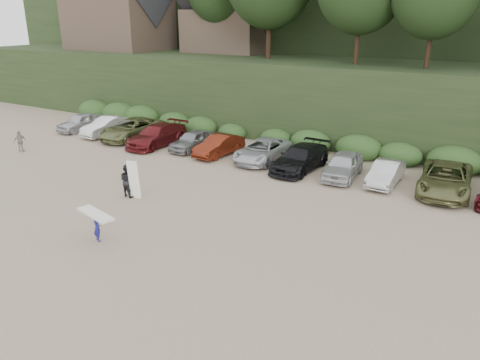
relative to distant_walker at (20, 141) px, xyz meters
The scene contains 5 objects.
ground 17.49m from the distant_walker, 10.51° to the right, with size 120.00×120.00×0.00m, color tan.
parked_cars 17.62m from the distant_walker, 23.05° to the left, with size 37.18×6.52×1.64m.
distant_walker is the anchor object (origin of this frame).
child_surfer 17.43m from the distant_walker, 24.74° to the right, with size 2.33×1.14×1.34m.
adult_surfer 13.46m from the distant_walker, 11.00° to the right, with size 1.38×0.79×2.18m.
Camera 1 is at (13.83, -17.00, 9.60)m, focal length 35.00 mm.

